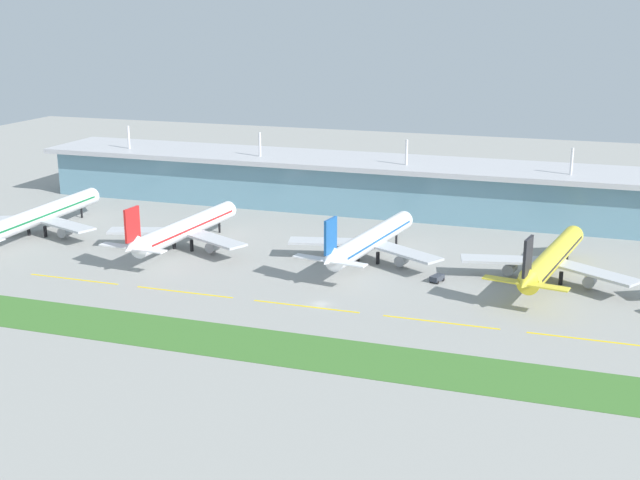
# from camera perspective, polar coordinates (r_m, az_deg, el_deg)

# --- Properties ---
(ground_plane) EXTENTS (600.00, 600.00, 0.00)m
(ground_plane) POSITION_cam_1_polar(r_m,az_deg,el_deg) (206.00, 0.05, -4.52)
(ground_plane) COLOR gray
(terminal_building) EXTENTS (288.00, 34.00, 27.71)m
(terminal_building) POSITION_cam_1_polar(r_m,az_deg,el_deg) (298.30, 6.24, 3.72)
(terminal_building) COLOR #6693A8
(terminal_building) RESTS_ON ground
(airliner_nearest) EXTENTS (48.79, 71.31, 18.90)m
(airliner_nearest) POSITION_cam_1_polar(r_m,az_deg,el_deg) (282.51, -19.13, 1.60)
(airliner_nearest) COLOR silver
(airliner_nearest) RESTS_ON ground
(airliner_near_middle) EXTENTS (48.60, 61.96, 18.90)m
(airliner_near_middle) POSITION_cam_1_polar(r_m,az_deg,el_deg) (254.82, -9.46, 0.78)
(airliner_near_middle) COLOR white
(airliner_near_middle) RESTS_ON ground
(airliner_center) EXTENTS (48.20, 61.37, 18.90)m
(airliner_center) POSITION_cam_1_polar(r_m,az_deg,el_deg) (239.28, 3.53, -0.01)
(airliner_center) COLOR white
(airliner_center) RESTS_ON ground
(airliner_far_middle) EXTENTS (48.01, 62.25, 18.90)m
(airliner_far_middle) POSITION_cam_1_polar(r_m,az_deg,el_deg) (229.85, 15.92, -1.27)
(airliner_far_middle) COLOR yellow
(airliner_far_middle) RESTS_ON ground
(taxiway_stripe_west) EXTENTS (28.00, 0.70, 0.04)m
(taxiway_stripe_west) POSITION_cam_1_polar(r_m,az_deg,el_deg) (234.74, -16.88, -2.64)
(taxiway_stripe_west) COLOR yellow
(taxiway_stripe_west) RESTS_ON ground
(taxiway_stripe_mid_west) EXTENTS (28.00, 0.70, 0.04)m
(taxiway_stripe_mid_west) POSITION_cam_1_polar(r_m,az_deg,el_deg) (217.48, -9.50, -3.62)
(taxiway_stripe_mid_west) COLOR yellow
(taxiway_stripe_mid_west) RESTS_ON ground
(taxiway_stripe_centre) EXTENTS (28.00, 0.70, 0.04)m
(taxiway_stripe_centre) POSITION_cam_1_polar(r_m,az_deg,el_deg) (204.46, -1.00, -4.68)
(taxiway_stripe_centre) COLOR yellow
(taxiway_stripe_centre) RESTS_ON ground
(taxiway_stripe_mid_east) EXTENTS (28.00, 0.70, 0.04)m
(taxiway_stripe_mid_east) POSITION_cam_1_polar(r_m,az_deg,el_deg) (196.52, 8.44, -5.72)
(taxiway_stripe_mid_east) COLOR yellow
(taxiway_stripe_mid_east) RESTS_ON ground
(taxiway_stripe_east) EXTENTS (28.00, 0.70, 0.04)m
(taxiway_stripe_east) POSITION_cam_1_polar(r_m,az_deg,el_deg) (194.29, 18.42, -6.65)
(taxiway_stripe_east) COLOR yellow
(taxiway_stripe_east) RESTS_ON ground
(grass_verge) EXTENTS (300.00, 18.00, 0.10)m
(grass_verge) POSITION_cam_1_polar(r_m,az_deg,el_deg) (180.49, -2.90, -7.55)
(grass_verge) COLOR #3D702D
(grass_verge) RESTS_ON ground
(pushback_tug) EXTENTS (3.73, 4.95, 1.85)m
(pushback_tug) POSITION_cam_1_polar(r_m,az_deg,el_deg) (224.48, 8.20, -2.65)
(pushback_tug) COLOR #333842
(pushback_tug) RESTS_ON ground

